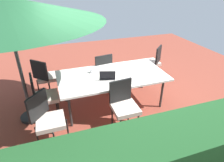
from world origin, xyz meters
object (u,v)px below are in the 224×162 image
Objects in this scene: patio_umbrella at (5,10)px; cup at (91,71)px; chair_east at (43,95)px; laptop at (108,77)px; chair_southwest at (152,61)px; chair_northeast at (47,118)px; chair_south at (102,69)px; chair_southeast at (45,76)px; dining_table at (112,77)px; chair_north at (124,104)px.

patio_umbrella is 38.18× the size of cup.
chair_east is 1.12m from cup.
chair_east is at bearing 13.01° from laptop.
chair_northeast is at bearing -15.64° from chair_southwest.
patio_umbrella reaches higher than chair_south.
laptop is (-1.23, 0.98, 0.25)m from chair_southeast.
patio_umbrella reaches higher than laptop.
laptop is (1.62, 0.98, 0.25)m from chair_southwest.
chair_southeast is 1.17m from cup.
cup is (-0.98, 0.60, 0.24)m from chair_southeast.
patio_umbrella reaches higher than chair_east.
dining_table is 2.27m from patio_umbrella.
chair_east reaches higher than dining_table.
chair_east is at bearing 21.02° from chair_south.
chair_southwest is (-1.52, -1.66, 0.00)m from chair_north.
chair_south is at bearing -88.91° from dining_table.
patio_umbrella is 3.26× the size of chair_east.
chair_southwest is at bearing 176.32° from chair_south.
chair_south is (-1.36, 0.09, 0.00)m from chair_southeast.
patio_umbrella reaches higher than chair_southeast.
chair_southeast reaches higher than laptop.
dining_table is 6.03× the size of laptop.
cup is (0.25, -0.38, -0.01)m from laptop.
chair_southwest is 2.57× the size of laptop.
chair_southeast is at bearing -10.85° from chair_south.
patio_umbrella is 1.93m from cup.
chair_southwest is 1.98m from cup.
chair_southeast is 1.00× the size of chair_northeast.
chair_southeast is 1.36m from chair_south.
chair_east is 2.57× the size of laptop.
chair_southeast is at bearing 39.88° from chair_northeast.
chair_north is 0.73m from laptop.
chair_southwest is at bearing -166.49° from patio_umbrella.
chair_southwest is at bearing -130.33° from laptop.
chair_southwest is at bearing -19.78° from chair_northeast.
chair_north and chair_northeast have the same top height.
chair_north is 1.00× the size of chair_east.
chair_southeast is 2.85m from chair_southwest.
chair_south is at bearing -158.49° from patio_umbrella.
chair_east is (1.45, 0.02, -0.16)m from dining_table.
patio_umbrella is 2.12m from laptop.
chair_north is 2.12m from chair_southeast.
dining_table is 2.35× the size of chair_east.
chair_north is 11.70× the size of cup.
chair_southwest is (-3.23, -0.78, -1.60)m from patio_umbrella.
chair_northeast reaches higher than laptop.
cup is at bearing -172.80° from patio_umbrella.
laptop is at bearing 123.60° from cup.
chair_east is 1.63m from chair_south.
laptop is at bearing -22.47° from chair_northeast.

